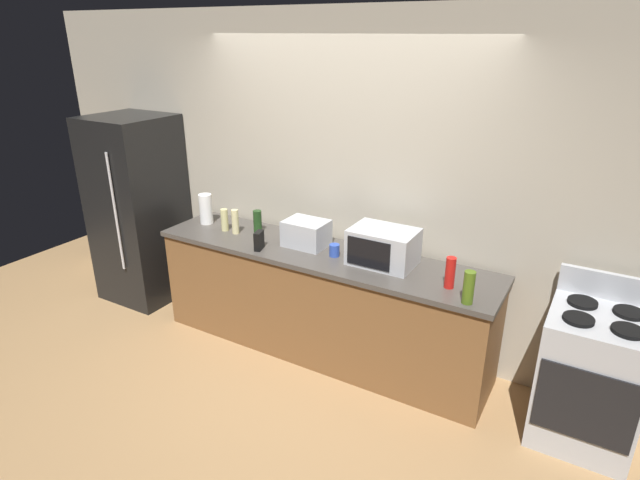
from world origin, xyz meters
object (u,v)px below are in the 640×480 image
(microwave, at_px, (383,247))
(toaster_oven, at_px, (306,233))
(refrigerator, at_px, (138,210))
(paper_towel_roll, at_px, (206,209))
(bottle_vinegar, at_px, (225,220))
(bottle_olive_oil, at_px, (469,287))
(mug_blue, at_px, (334,250))
(bottle_hot_sauce, at_px, (450,273))
(stove_range, at_px, (590,377))
(bottle_wine, at_px, (258,221))
(cordless_phone, at_px, (259,241))
(bottle_hand_soap, at_px, (235,222))

(microwave, bearing_deg, toaster_oven, 178.97)
(refrigerator, distance_m, toaster_oven, 1.89)
(paper_towel_roll, relative_size, bottle_vinegar, 1.39)
(paper_towel_roll, bearing_deg, bottle_olive_oil, -6.72)
(mug_blue, bearing_deg, bottle_hot_sauce, -4.39)
(microwave, distance_m, toaster_oven, 0.68)
(toaster_oven, distance_m, paper_towel_roll, 1.05)
(toaster_oven, bearing_deg, stove_range, -1.60)
(bottle_hot_sauce, xyz_separation_m, bottle_wine, (-1.74, 0.19, -0.01))
(bottle_wine, distance_m, mug_blue, 0.83)
(paper_towel_roll, distance_m, bottle_vinegar, 0.27)
(bottle_hot_sauce, bearing_deg, paper_towel_roll, 176.60)
(microwave, bearing_deg, bottle_hot_sauce, -13.63)
(bottle_wine, height_order, bottle_olive_oil, bottle_olive_oil)
(refrigerator, height_order, bottle_vinegar, refrigerator)
(cordless_phone, height_order, mug_blue, cordless_phone)
(cordless_phone, bearing_deg, bottle_vinegar, 143.49)
(refrigerator, xyz_separation_m, bottle_hot_sauce, (3.11, -0.09, 0.11))
(stove_range, relative_size, cordless_phone, 7.20)
(stove_range, relative_size, bottle_hand_soap, 5.11)
(toaster_oven, xyz_separation_m, bottle_hand_soap, (-0.67, -0.08, 0.00))
(cordless_phone, height_order, bottle_vinegar, bottle_vinegar)
(paper_towel_roll, xyz_separation_m, cordless_phone, (0.77, -0.25, -0.06))
(bottle_wine, bearing_deg, toaster_oven, -4.65)
(cordless_phone, height_order, bottle_hand_soap, bottle_hand_soap)
(bottle_hand_soap, height_order, bottle_olive_oil, bottle_olive_oil)
(bottle_olive_oil, relative_size, mug_blue, 2.31)
(refrigerator, height_order, bottle_olive_oil, refrigerator)
(microwave, height_order, toaster_oven, microwave)
(paper_towel_roll, bearing_deg, toaster_oven, 0.54)
(cordless_phone, distance_m, bottle_hand_soap, 0.43)
(paper_towel_roll, bearing_deg, microwave, -0.07)
(paper_towel_roll, distance_m, bottle_olive_oil, 2.46)
(bottle_hand_soap, bearing_deg, cordless_phone, -25.49)
(bottle_wine, xyz_separation_m, mug_blue, (0.82, -0.12, -0.05))
(microwave, height_order, bottle_hand_soap, microwave)
(bottle_vinegar, distance_m, bottle_hot_sauce, 2.02)
(stove_range, height_order, bottle_hand_soap, bottle_hand_soap)
(toaster_oven, bearing_deg, bottle_hot_sauce, -6.77)
(bottle_olive_oil, xyz_separation_m, mug_blue, (-1.09, 0.22, -0.06))
(stove_range, distance_m, bottle_vinegar, 3.00)
(refrigerator, distance_m, bottle_wine, 1.38)
(stove_range, xyz_separation_m, bottle_hand_soap, (-2.83, -0.02, 0.54))
(bottle_wine, bearing_deg, bottle_vinegar, -157.46)
(stove_range, xyz_separation_m, mug_blue, (-1.86, -0.01, 0.49))
(bottle_hot_sauce, xyz_separation_m, bottle_olive_oil, (0.17, -0.15, 0.00))
(refrigerator, distance_m, mug_blue, 2.19)
(toaster_oven, height_order, bottle_olive_oil, bottle_olive_oil)
(mug_blue, bearing_deg, paper_towel_roll, 177.27)
(refrigerator, xyz_separation_m, microwave, (2.56, 0.05, 0.13))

